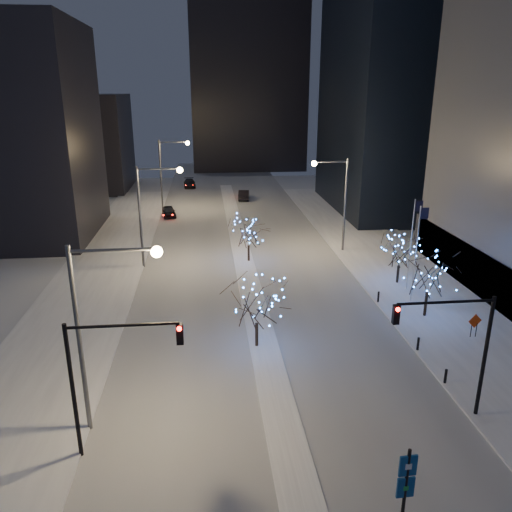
{
  "coord_description": "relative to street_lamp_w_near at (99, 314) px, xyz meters",
  "views": [
    {
      "loc": [
        -3.61,
        -20.51,
        16.77
      ],
      "look_at": [
        -0.07,
        14.43,
        5.0
      ],
      "focal_mm": 35.0,
      "sensor_mm": 36.0,
      "label": 1
    }
  ],
  "objects": [
    {
      "name": "street_lamp_w_near",
      "position": [
        0.0,
        0.0,
        0.0
      ],
      "size": [
        4.4,
        0.56,
        10.0
      ],
      "color": "#595E66",
      "rests_on": "ground"
    },
    {
      "name": "street_lamp_w_mid",
      "position": [
        0.0,
        25.0,
        0.0
      ],
      "size": [
        4.4,
        0.56,
        10.0
      ],
      "color": "#595E66",
      "rests_on": "ground"
    },
    {
      "name": "east_sidewalk",
      "position": [
        23.94,
        18.0,
        -6.42
      ],
      "size": [
        10.0,
        90.0,
        0.15
      ],
      "primitive_type": "cube",
      "color": "white",
      "rests_on": "ground"
    },
    {
      "name": "west_sidewalk",
      "position": [
        -5.06,
        18.0,
        -6.42
      ],
      "size": [
        8.0,
        90.0,
        0.15
      ],
      "primitive_type": "cube",
      "color": "white",
      "rests_on": "ground"
    },
    {
      "name": "wayfinding_sign",
      "position": [
        12.61,
        -7.81,
        -4.06
      ],
      "size": [
        0.71,
        0.14,
        3.97
      ],
      "rotation": [
        0.0,
        0.0,
        0.05
      ],
      "color": "black",
      "rests_on": "ground"
    },
    {
      "name": "flagpoles",
      "position": [
        22.3,
        15.25,
        -1.7
      ],
      "size": [
        1.35,
        2.6,
        8.0
      ],
      "color": "silver",
      "rests_on": "east_sidewalk"
    },
    {
      "name": "bollards",
      "position": [
        19.14,
        8.0,
        -5.9
      ],
      "size": [
        0.16,
        12.16,
        0.9
      ],
      "color": "black",
      "rests_on": "east_sidewalk"
    },
    {
      "name": "traffic_signal_west",
      "position": [
        0.5,
        -2.0,
        -1.74
      ],
      "size": [
        5.26,
        0.43,
        7.0
      ],
      "color": "black",
      "rests_on": "ground"
    },
    {
      "name": "car_far",
      "position": [
        2.42,
        67.29,
        -5.78
      ],
      "size": [
        2.32,
        5.05,
        1.43
      ],
      "primitive_type": "imported",
      "rotation": [
        0.0,
        0.0,
        0.06
      ],
      "color": "black",
      "rests_on": "ground"
    },
    {
      "name": "street_lamp_w_far",
      "position": [
        0.0,
        50.0,
        0.0
      ],
      "size": [
        4.4,
        0.56,
        10.0
      ],
      "color": "#595E66",
      "rests_on": "ground"
    },
    {
      "name": "traffic_signal_east",
      "position": [
        17.88,
        -1.0,
        -1.74
      ],
      "size": [
        5.26,
        0.43,
        7.0
      ],
      "color": "black",
      "rests_on": "ground"
    },
    {
      "name": "filler_west_far",
      "position": [
        -17.06,
        68.0,
        1.5
      ],
      "size": [
        18.0,
        16.0,
        16.0
      ],
      "primitive_type": "cube",
      "color": "black",
      "rests_on": "ground"
    },
    {
      "name": "median",
      "position": [
        8.94,
        28.0,
        -6.42
      ],
      "size": [
        2.0,
        80.0,
        0.15
      ],
      "primitive_type": "cube",
      "color": "white",
      "rests_on": "ground"
    },
    {
      "name": "ground",
      "position": [
        8.94,
        -2.0,
        -6.5
      ],
      "size": [
        160.0,
        160.0,
        0.0
      ],
      "primitive_type": "plane",
      "color": "silver",
      "rests_on": "ground"
    },
    {
      "name": "holiday_tree_median_far",
      "position": [
        9.44,
        25.46,
        -3.4
      ],
      "size": [
        4.36,
        4.36,
        4.57
      ],
      "color": "black",
      "rests_on": "median"
    },
    {
      "name": "road",
      "position": [
        8.94,
        33.0,
        -6.49
      ],
      "size": [
        20.0,
        130.0,
        0.02
      ],
      "primitive_type": "cube",
      "color": "#B5BBC5",
      "rests_on": "ground"
    },
    {
      "name": "holiday_tree_median_near",
      "position": [
        8.44,
        7.69,
        -3.19
      ],
      "size": [
        5.14,
        5.14,
        4.96
      ],
      "color": "black",
      "rests_on": "median"
    },
    {
      "name": "car_near",
      "position": [
        0.11,
        45.68,
        -5.78
      ],
      "size": [
        2.36,
        4.43,
        1.43
      ],
      "primitive_type": "imported",
      "rotation": [
        0.0,
        0.0,
        0.16
      ],
      "color": "black",
      "rests_on": "ground"
    },
    {
      "name": "construction_sign",
      "position": [
        23.78,
        7.39,
        -5.29
      ],
      "size": [
        1.06,
        0.19,
        1.76
      ],
      "rotation": [
        0.0,
        0.0,
        0.15
      ],
      "color": "black",
      "rests_on": "east_sidewalk"
    },
    {
      "name": "street_lamp_east",
      "position": [
        19.02,
        28.0,
        -0.05
      ],
      "size": [
        3.9,
        0.56,
        10.0
      ],
      "color": "#595E66",
      "rests_on": "ground"
    },
    {
      "name": "car_mid",
      "position": [
        11.32,
        55.92,
        -5.73
      ],
      "size": [
        2.15,
        4.83,
        1.54
      ],
      "primitive_type": "imported",
      "rotation": [
        0.0,
        0.0,
        3.03
      ],
      "color": "black",
      "rests_on": "ground"
    },
    {
      "name": "holiday_tree_plaza_far",
      "position": [
        22.31,
        18.07,
        -3.45
      ],
      "size": [
        3.55,
        3.55,
        4.46
      ],
      "color": "black",
      "rests_on": "east_sidewalk"
    },
    {
      "name": "holiday_tree_plaza_near",
      "position": [
        21.86,
        11.13,
        -2.88
      ],
      "size": [
        4.23,
        4.23,
        5.37
      ],
      "color": "black",
      "rests_on": "east_sidewalk"
    },
    {
      "name": "horizon_block",
      "position": [
        14.94,
        90.0,
        14.5
      ],
      "size": [
        24.0,
        14.0,
        42.0
      ],
      "primitive_type": "cube",
      "color": "black",
      "rests_on": "ground"
    }
  ]
}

